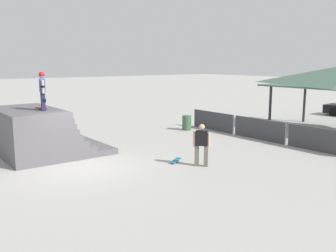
% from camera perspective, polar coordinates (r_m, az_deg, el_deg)
% --- Properties ---
extents(ground_plane, '(160.00, 160.00, 0.00)m').
position_cam_1_polar(ground_plane, '(14.51, -13.06, -6.13)').
color(ground_plane, '#A3A09B').
extents(quarter_pipe_ramp, '(4.19, 4.23, 1.97)m').
position_cam_1_polar(quarter_pipe_ramp, '(16.89, -19.35, -1.15)').
color(quarter_pipe_ramp, '#565459').
rests_on(quarter_pipe_ramp, ground).
extents(skater_on_deck, '(0.67, 0.29, 1.55)m').
position_cam_1_polar(skater_on_deck, '(15.89, -18.60, 5.46)').
color(skater_on_deck, '#1E2347').
rests_on(skater_on_deck, quarter_pipe_ramp).
extents(skateboard_on_deck, '(0.79, 0.35, 0.09)m').
position_cam_1_polar(skateboard_on_deck, '(16.35, -18.68, 2.63)').
color(skateboard_on_deck, silver).
rests_on(skateboard_on_deck, quarter_pipe_ramp).
extents(bystander_walking, '(0.56, 0.50, 1.62)m').
position_cam_1_polar(bystander_walking, '(14.12, 5.14, -2.58)').
color(bystander_walking, '#6B6051').
rests_on(bystander_walking, ground).
extents(skateboard_on_ground, '(0.59, 0.79, 0.09)m').
position_cam_1_polar(skateboard_on_ground, '(14.87, 1.19, -5.26)').
color(skateboard_on_ground, silver).
rests_on(skateboard_on_ground, ground).
extents(barrier_fence, '(9.91, 0.12, 1.05)m').
position_cam_1_polar(barrier_fence, '(19.63, 13.71, -0.46)').
color(barrier_fence, '#3D3D42').
rests_on(barrier_fence, ground).
extents(trash_bin, '(0.52, 0.52, 0.85)m').
position_cam_1_polar(trash_bin, '(21.70, 2.87, 0.49)').
color(trash_bin, '#385B3D').
rests_on(trash_bin, ground).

